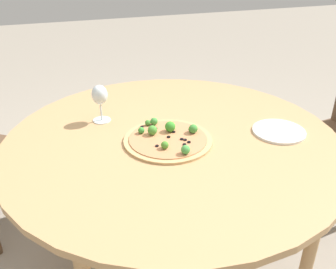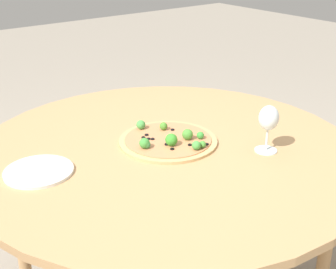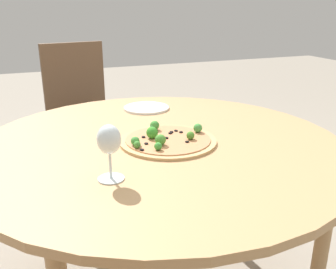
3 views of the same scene
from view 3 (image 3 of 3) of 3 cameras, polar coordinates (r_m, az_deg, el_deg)
dining_table at (r=1.41m, az=-1.29°, el=-3.11°), size 1.37×1.37×0.72m
chair at (r=2.37m, az=-12.96°, el=2.43°), size 0.45×0.45×0.97m
pizza at (r=1.37m, az=-0.19°, el=-0.74°), size 0.36×0.36×0.06m
wine_glass at (r=1.06m, az=-8.97°, el=-1.12°), size 0.08×0.08×0.17m
plate_near at (r=1.81m, az=-3.31°, el=4.08°), size 0.22×0.22×0.01m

